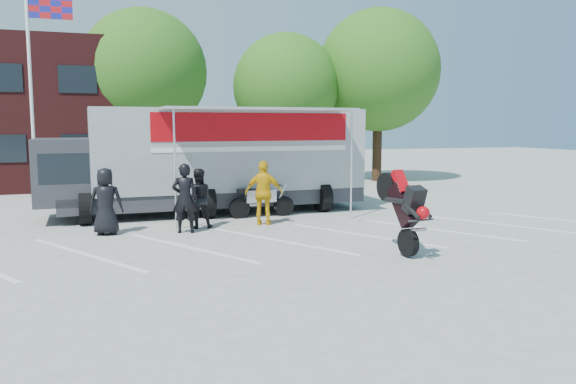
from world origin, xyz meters
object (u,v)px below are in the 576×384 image
spectator_leather_a (106,201)px  spectator_leather_b (185,198)px  tree_mid (286,87)px  parked_motorcycle (262,217)px  spectator_leather_c (198,198)px  tree_right (379,71)px  transporter_truck (216,212)px  stunt_bike_rider (390,251)px  spectator_hivis (264,193)px  tree_left (144,72)px  flagpole (37,69)px

spectator_leather_a → spectator_leather_b: 2.14m
tree_mid → parked_motorcycle: 12.06m
tree_mid → spectator_leather_c: 13.80m
tree_mid → tree_right: (5.00, -0.50, 0.93)m
tree_mid → spectator_leather_b: 14.51m
transporter_truck → parked_motorcycle: bearing=-51.3°
spectator_leather_a → transporter_truck: bearing=-129.8°
stunt_bike_rider → spectator_hivis: 4.88m
tree_left → spectator_leather_c: size_ratio=4.94×
stunt_bike_rider → spectator_hivis: size_ratio=1.09×
parked_motorcycle → spectator_leather_c: 2.79m
stunt_bike_rider → spectator_hivis: bearing=108.0°
tree_right → spectator_leather_c: size_ratio=5.22×
parked_motorcycle → spectator_leather_a: size_ratio=1.21×
tree_mid → spectator_hivis: bearing=-111.5°
stunt_bike_rider → parked_motorcycle: bearing=99.7°
tree_right → parked_motorcycle: 14.58m
tree_mid → tree_right: 5.11m
tree_left → tree_mid: tree_left is taller
tree_left → spectator_leather_b: bearing=-90.0°
spectator_leather_a → spectator_leather_b: spectator_leather_b is taller
flagpole → tree_left: size_ratio=0.93×
tree_left → stunt_bike_rider: bearing=-75.7°
tree_mid → parked_motorcycle: size_ratio=3.44×
flagpole → stunt_bike_rider: flagpole is taller
tree_left → spectator_leather_c: 13.32m
flagpole → tree_mid: (11.24, 5.00, -0.11)m
tree_right → spectator_hivis: (-9.55, -11.07, -4.90)m
parked_motorcycle → spectator_leather_c: spectator_leather_c is taller
spectator_leather_a → tree_mid: bearing=-116.8°
stunt_bike_rider → spectator_leather_a: spectator_leather_a is taller
flagpole → stunt_bike_rider: 14.81m
flagpole → tree_right: size_ratio=0.88×
tree_right → transporter_truck: tree_right is taller
flagpole → spectator_leather_b: flagpole is taller
tree_right → spectator_leather_c: 16.67m
stunt_bike_rider → spectator_leather_b: spectator_leather_b is taller
flagpole → tree_mid: flagpole is taller
flagpole → transporter_truck: size_ratio=0.72×
spectator_leather_b → spectator_hivis: (2.45, 0.51, -0.00)m
flagpole → spectator_leather_a: 8.13m
tree_left → tree_right: (12.00, -1.50, 0.31)m
tree_left → spectator_hivis: bearing=-79.0°
flagpole → spectator_leather_b: bearing=-59.0°
tree_right → spectator_leather_b: bearing=-136.0°
flagpole → tree_mid: bearing=24.0°
transporter_truck → spectator_leather_b: spectator_leather_b is taller
flagpole → parked_motorcycle: 10.09m
spectator_leather_c → stunt_bike_rider: bearing=133.9°
spectator_leather_c → spectator_hivis: bearing=180.0°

